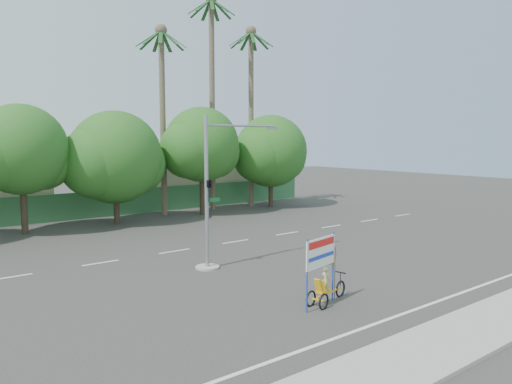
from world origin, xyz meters
TOP-DOWN VIEW (x-y plane):
  - ground at (0.00, 0.00)m, footprint 120.00×120.00m
  - sidewalk_near at (0.00, -7.50)m, footprint 50.00×2.40m
  - fence at (0.00, 21.50)m, footprint 38.00×0.08m
  - building_right at (8.00, 26.00)m, footprint 14.00×8.00m
  - tree_left at (-7.05, 18.00)m, footprint 6.66×5.60m
  - tree_center at (-1.05, 18.00)m, footprint 7.62×6.40m
  - tree_right at (5.95, 18.00)m, footprint 6.90×5.80m
  - tree_far_right at (12.95, 18.00)m, footprint 7.38×6.20m
  - palm_tall at (8.00, 19.50)m, footprint 3.73×3.79m
  - palm_mid at (12.00, 19.50)m, footprint 3.73×3.79m
  - palm_short at (3.50, 19.50)m, footprint 3.73×3.79m
  - traffic_signal at (-2.20, 3.98)m, footprint 4.72×1.10m
  - trike_billboard at (-1.89, -2.82)m, footprint 2.62×0.93m

SIDE VIEW (x-z plane):
  - ground at x=0.00m, z-range 0.00..0.00m
  - sidewalk_near at x=0.00m, z-range 0.00..0.12m
  - fence at x=0.00m, z-range 0.00..2.00m
  - trike_billboard at x=-1.89m, z-range -0.26..2.36m
  - building_right at x=8.00m, z-range 0.00..3.60m
  - traffic_signal at x=-2.20m, z-range -0.58..6.42m
  - tree_center at x=-1.05m, z-range 0.54..8.39m
  - tree_far_right at x=12.95m, z-range 0.68..8.61m
  - tree_left at x=-7.05m, z-range 1.02..9.09m
  - tree_right at x=5.95m, z-range 1.06..9.42m
  - palm_short at x=3.50m, z-range 1.64..16.09m
  - palm_mid at x=12.00m, z-range 1.67..17.12m
  - palm_tall at x=8.00m, z-range 1.74..19.19m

